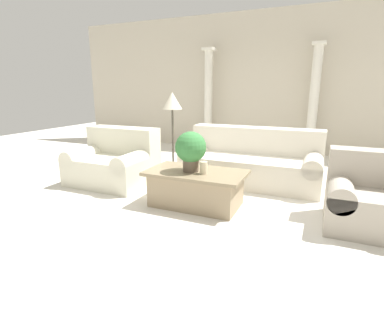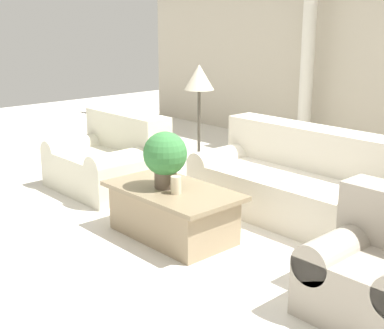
% 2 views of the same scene
% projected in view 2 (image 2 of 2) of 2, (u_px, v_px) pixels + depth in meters
% --- Properties ---
extents(ground_plane, '(16.00, 16.00, 0.00)m').
position_uv_depth(ground_plane, '(215.00, 221.00, 5.25)').
color(ground_plane, silver).
extents(sofa_long, '(2.14, 0.99, 0.86)m').
position_uv_depth(sofa_long, '(300.00, 182.00, 5.35)').
color(sofa_long, beige).
rests_on(sofa_long, ground_plane).
extents(loveseat, '(1.23, 0.99, 0.86)m').
position_uv_depth(loveseat, '(110.00, 159.00, 6.21)').
color(loveseat, beige).
rests_on(loveseat, ground_plane).
extents(coffee_table, '(1.25, 0.71, 0.46)m').
position_uv_depth(coffee_table, '(173.00, 212.00, 4.83)').
color(coffee_table, '#998466').
rests_on(coffee_table, ground_plane).
extents(potted_plant, '(0.39, 0.39, 0.51)m').
position_uv_depth(potted_plant, '(165.00, 156.00, 4.72)').
color(potted_plant, brown).
rests_on(potted_plant, coffee_table).
extents(pillar_candle, '(0.09, 0.09, 0.15)m').
position_uv_depth(pillar_candle, '(176.00, 185.00, 4.61)').
color(pillar_candle, beige).
rests_on(pillar_candle, coffee_table).
extents(floor_lamp, '(0.34, 0.34, 1.43)m').
position_uv_depth(floor_lamp, '(199.00, 86.00, 6.05)').
color(floor_lamp, '#4C473D').
rests_on(floor_lamp, ground_plane).
extents(column_left, '(0.27, 0.27, 2.40)m').
position_uv_depth(column_left, '(307.00, 68.00, 7.75)').
color(column_left, silver).
rests_on(column_left, ground_plane).
extents(armchair, '(0.85, 0.81, 0.83)m').
position_uv_depth(armchair, '(384.00, 269.00, 3.52)').
color(armchair, '#ADA393').
rests_on(armchair, ground_plane).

